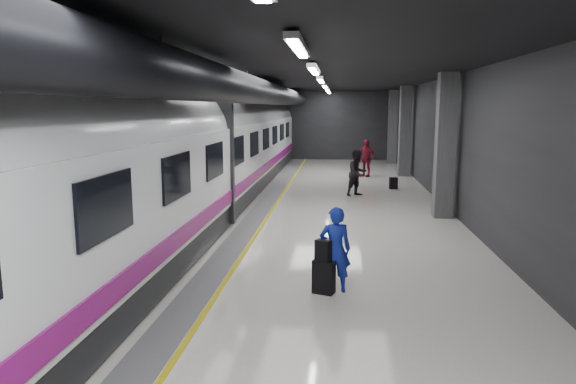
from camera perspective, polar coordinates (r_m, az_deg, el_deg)
name	(u,v)px	position (r m, az deg, el deg)	size (l,w,h in m)	color
ground	(294,228)	(14.83, 0.63, -4.04)	(40.00, 40.00, 0.00)	silver
platform_hall	(287,104)	(15.40, -0.11, 9.74)	(10.02, 40.02, 4.51)	black
train	(182,156)	(15.12, -11.74, 3.98)	(3.05, 38.00, 4.05)	black
traveler_main	(335,249)	(9.69, 5.26, -6.38)	(0.60, 0.39, 1.63)	#1634AA
suitcase_main	(324,277)	(9.73, 4.00, -9.35)	(0.39, 0.25, 0.64)	black
shoulder_bag	(323,250)	(9.55, 3.92, -6.49)	(0.29, 0.16, 0.39)	black
traveler_far_a	(357,173)	(20.29, 7.72, 2.11)	(0.88, 0.68, 1.81)	black
traveler_far_b	(366,158)	(26.07, 8.65, 3.75)	(1.09, 0.46, 1.87)	maroon
suitcase_far	(393,183)	(22.37, 11.63, 0.97)	(0.33, 0.22, 0.49)	black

